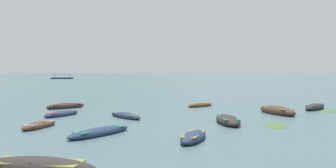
# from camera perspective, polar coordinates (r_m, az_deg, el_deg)

# --- Properties ---
(ground_plane) EXTENTS (6000.00, 6000.00, 0.00)m
(ground_plane) POSITION_cam_1_polar(r_m,az_deg,el_deg) (1506.73, 0.88, 1.81)
(ground_plane) COLOR slate
(mountain_2) EXTENTS (1434.37, 1434.37, 513.58)m
(mountain_2) POSITION_cam_1_polar(r_m,az_deg,el_deg) (1890.77, -13.16, 9.59)
(mountain_2) COLOR #56665B
(mountain_2) RESTS_ON ground
(rowboat_0) EXTENTS (4.33, 2.02, 0.76)m
(rowboat_0) POSITION_cam_1_polar(r_m,az_deg,el_deg) (12.53, -20.43, -12.74)
(rowboat_0) COLOR #2D2826
(rowboat_0) RESTS_ON ground
(rowboat_1) EXTENTS (2.39, 3.57, 0.49)m
(rowboat_1) POSITION_cam_1_polar(r_m,az_deg,el_deg) (28.39, -16.91, -4.68)
(rowboat_1) COLOR navy
(rowboat_1) RESTS_ON ground
(rowboat_2) EXTENTS (3.14, 3.62, 0.49)m
(rowboat_2) POSITION_cam_1_polar(r_m,az_deg,el_deg) (26.32, -6.92, -5.12)
(rowboat_2) COLOR navy
(rowboat_2) RESTS_ON ground
(rowboat_3) EXTENTS (3.41, 3.85, 0.68)m
(rowboat_3) POSITION_cam_1_polar(r_m,az_deg,el_deg) (34.57, 22.77, -3.48)
(rowboat_3) COLOR #2D2826
(rowboat_3) RESTS_ON ground
(rowboat_5) EXTENTS (1.95, 3.45, 0.55)m
(rowboat_5) POSITION_cam_1_polar(r_m,az_deg,el_deg) (17.62, 4.16, -8.58)
(rowboat_5) COLOR navy
(rowboat_5) RESTS_ON ground
(rowboat_6) EXTENTS (3.33, 4.32, 0.49)m
(rowboat_6) POSITION_cam_1_polar(r_m,az_deg,el_deg) (19.45, -11.03, -7.66)
(rowboat_6) COLOR navy
(rowboat_6) RESTS_ON ground
(rowboat_8) EXTENTS (1.63, 4.18, 0.67)m
(rowboat_8) POSITION_cam_1_polar(r_m,az_deg,el_deg) (23.60, 9.69, -5.83)
(rowboat_8) COLOR #2D2826
(rowboat_8) RESTS_ON ground
(rowboat_9) EXTENTS (2.65, 4.71, 0.81)m
(rowboat_9) POSITION_cam_1_polar(r_m,az_deg,el_deg) (29.84, 17.31, -4.18)
(rowboat_9) COLOR #4C3323
(rowboat_9) RESTS_ON ground
(rowboat_10) EXTENTS (3.57, 3.56, 0.62)m
(rowboat_10) POSITION_cam_1_polar(r_m,az_deg,el_deg) (34.31, -16.31, -3.47)
(rowboat_10) COLOR #2D2826
(rowboat_10) RESTS_ON ground
(rowboat_11) EXTENTS (3.01, 2.82, 0.47)m
(rowboat_11) POSITION_cam_1_polar(r_m,az_deg,el_deg) (34.57, 5.24, -3.44)
(rowboat_11) COLOR brown
(rowboat_11) RESTS_ON ground
(rowboat_12) EXTENTS (1.65, 3.26, 0.47)m
(rowboat_12) POSITION_cam_1_polar(r_m,az_deg,el_deg) (22.86, -20.21, -6.32)
(rowboat_12) COLOR #4C3323
(rowboat_12) RESTS_ON ground
(ferry_0) EXTENTS (10.65, 4.76, 2.54)m
(ferry_0) POSITION_cam_1_polar(r_m,az_deg,el_deg) (182.78, -16.83, 0.93)
(ferry_0) COLOR navy
(ferry_0) RESTS_ON ground
(weed_patch_0) EXTENTS (2.87, 2.94, 0.14)m
(weed_patch_0) POSITION_cam_1_polar(r_m,az_deg,el_deg) (33.49, 24.91, -4.04)
(weed_patch_0) COLOR #477033
(weed_patch_0) RESTS_ON ground
(weed_patch_3) EXTENTS (1.85, 2.78, 0.14)m
(weed_patch_3) POSITION_cam_1_polar(r_m,az_deg,el_deg) (23.20, 17.11, -6.54)
(weed_patch_3) COLOR #477033
(weed_patch_3) RESTS_ON ground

